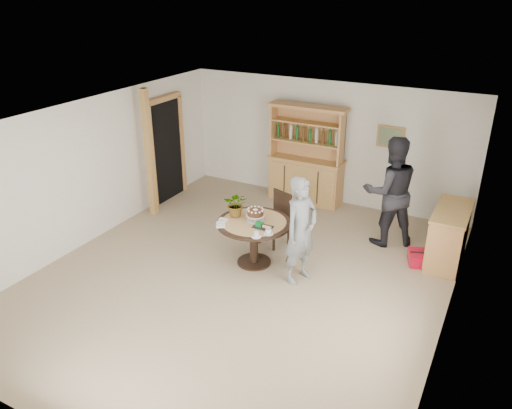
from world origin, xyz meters
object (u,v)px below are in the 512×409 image
object	(u,v)px
sideboard	(449,235)
teen_boy	(301,231)
hutch	(306,170)
adult_person	(390,191)
dining_chair	(278,215)
dining_table	(254,230)
red_suitcase	(427,259)

from	to	relation	value
sideboard	teen_boy	world-z (taller)	teen_boy
hutch	adult_person	distance (m)	2.26
adult_person	hutch	bearing A→B (deg)	-60.41
hutch	dining_chair	distance (m)	1.99
hutch	teen_boy	xyz separation A→B (m)	(1.11, -2.89, 0.16)
dining_table	adult_person	world-z (taller)	adult_person
sideboard	red_suitcase	bearing A→B (deg)	-133.92
hutch	teen_boy	size ratio (longest dim) A/B	1.21
hutch	red_suitcase	world-z (taller)	hutch
hutch	sideboard	size ratio (longest dim) A/B	1.62
dining_table	teen_boy	bearing A→B (deg)	-6.71
hutch	sideboard	bearing A→B (deg)	-22.21
hutch	sideboard	xyz separation A→B (m)	(3.04, -1.24, -0.22)
dining_table	adult_person	xyz separation A→B (m)	(1.72, 1.73, 0.37)
adult_person	sideboard	bearing A→B (deg)	137.65
sideboard	adult_person	size ratio (longest dim) A/B	0.65
sideboard	adult_person	xyz separation A→B (m)	(-1.06, 0.19, 0.50)
dining_chair	teen_boy	distance (m)	1.28
sideboard	dining_chair	distance (m)	2.84
sideboard	dining_chair	world-z (taller)	dining_chair
dining_table	teen_boy	size ratio (longest dim) A/B	0.71
adult_person	dining_table	bearing A→B (deg)	12.87
dining_chair	adult_person	world-z (taller)	adult_person
dining_chair	red_suitcase	distance (m)	2.59
hutch	adult_person	bearing A→B (deg)	-28.04
teen_boy	red_suitcase	xyz separation A→B (m)	(1.69, 1.40, -0.75)
teen_boy	adult_person	xyz separation A→B (m)	(0.87, 1.83, 0.13)
hutch	dining_chair	xyz separation A→B (m)	(0.29, -1.96, -0.15)
sideboard	adult_person	distance (m)	1.19
hutch	red_suitcase	size ratio (longest dim) A/B	2.92
sideboard	dining_table	size ratio (longest dim) A/B	1.05
sideboard	dining_chair	bearing A→B (deg)	-165.29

